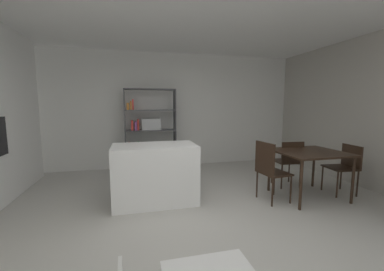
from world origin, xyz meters
TOP-DOWN VIEW (x-y plane):
  - ground_plane at (0.00, 0.00)m, footprint 9.44×9.44m
  - back_partition at (0.00, 3.15)m, footprint 6.86×0.06m
  - kitchen_island at (-0.50, 0.83)m, footprint 1.30×0.74m
  - open_bookshelf at (-0.47, 2.83)m, footprint 1.19×0.33m
  - dining_table at (2.03, 0.42)m, footprint 1.07×0.96m
  - dining_chair_window_side at (2.77, 0.41)m, footprint 0.48×0.48m
  - dining_chair_far at (2.02, 0.93)m, footprint 0.46×0.45m
  - dining_chair_island_side at (1.27, 0.41)m, footprint 0.45×0.50m

SIDE VIEW (x-z plane):
  - ground_plane at x=0.00m, z-range 0.00..0.00m
  - kitchen_island at x=-0.50m, z-range 0.00..0.93m
  - dining_chair_window_side at x=2.77m, z-range 0.09..0.95m
  - dining_chair_far at x=2.02m, z-range 0.10..0.98m
  - dining_chair_island_side at x=1.27m, z-range 0.09..1.06m
  - dining_table at x=2.03m, z-range 0.31..1.10m
  - open_bookshelf at x=-0.47m, z-range 0.05..1.97m
  - back_partition at x=0.00m, z-range 0.00..2.83m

